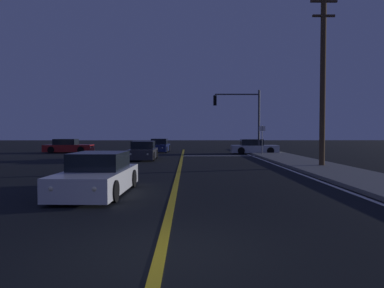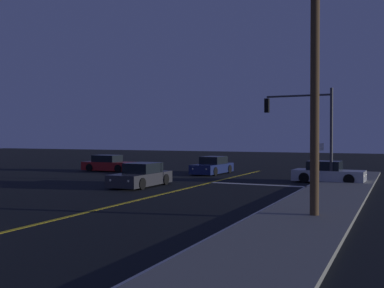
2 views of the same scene
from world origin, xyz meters
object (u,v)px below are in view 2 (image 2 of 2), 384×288
Objects in this scene: car_following_oncoming_charcoal at (141,176)px; car_distant_tail_silver at (328,173)px; traffic_signal_near_right at (306,120)px; street_sign_corner at (318,158)px; utility_pole_right at (315,71)px; car_parked_curb_red at (109,164)px; car_far_approaching_navy at (213,166)px.

car_following_oncoming_charcoal is 1.02× the size of car_distant_tail_silver.
car_following_oncoming_charcoal is 0.76× the size of traffic_signal_near_right.
traffic_signal_near_right is 2.28× the size of street_sign_corner.
car_following_oncoming_charcoal is 13.30m from utility_pole_right.
car_parked_curb_red is 0.79× the size of traffic_signal_near_right.
car_parked_curb_red is (-8.35, 8.45, 0.00)m from car_following_oncoming_charcoal.
car_distant_tail_silver is 17.86m from car_parked_curb_red.
street_sign_corner is (0.02, -3.59, 1.13)m from car_distant_tail_silver.
traffic_signal_near_right is (8.24, 5.95, 3.31)m from car_following_oncoming_charcoal.
traffic_signal_near_right reaches higher than car_distant_tail_silver.
utility_pole_right is 3.87× the size of street_sign_corner.
traffic_signal_near_right reaches higher than car_following_oncoming_charcoal.
car_following_oncoming_charcoal is 11.88m from car_parked_curb_red.
utility_pole_right is (2.61, -12.19, 1.20)m from traffic_signal_near_right.
traffic_signal_near_right is at bearing -144.64° from car_following_oncoming_charcoal.
traffic_signal_near_right is at bearing -54.31° from car_distant_tail_silver.
utility_pole_right is at bearing 149.63° from car_following_oncoming_charcoal.
car_following_oncoming_charcoal is 9.66m from car_far_approaching_navy.
car_far_approaching_navy is at bearing 144.20° from street_sign_corner.
street_sign_corner is at bearing 71.94° from car_parked_curb_red.
car_far_approaching_navy is at bearing -93.09° from car_following_oncoming_charcoal.
traffic_signal_near_right is 0.59× the size of utility_pole_right.
car_distant_tail_silver is at bearing -144.92° from car_following_oncoming_charcoal.
street_sign_corner is (9.45, 3.15, 1.13)m from car_following_oncoming_charcoal.
car_parked_curb_red is 24.58m from utility_pole_right.
car_following_oncoming_charcoal is 0.99× the size of car_far_approaching_navy.
traffic_signal_near_right is at bearing 156.98° from car_far_approaching_navy.
traffic_signal_near_right is at bearing 102.07° from utility_pole_right.
street_sign_corner reaches higher than car_parked_curb_red.
car_distant_tail_silver is 0.95× the size of car_parked_curb_red.
street_sign_corner is (-1.40, 9.39, -3.39)m from utility_pole_right.
utility_pole_right is (1.42, -12.97, 4.51)m from car_distant_tail_silver.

